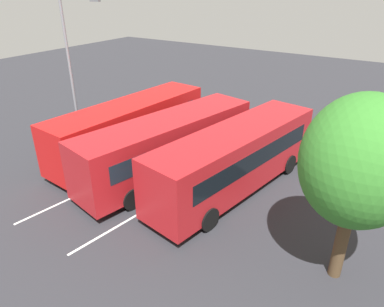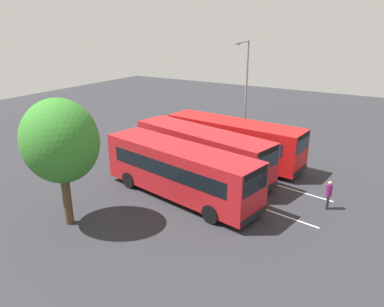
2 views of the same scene
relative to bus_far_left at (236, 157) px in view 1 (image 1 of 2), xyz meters
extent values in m
plane|color=#2B2B30|center=(0.13, 3.68, -1.78)|extent=(75.92, 75.92, 0.00)
cube|color=#AD191E|center=(-0.03, 0.01, 0.01)|extent=(10.79, 4.31, 2.84)
cube|color=black|center=(5.10, -0.90, 0.78)|extent=(0.50, 2.20, 1.19)
cube|color=black|center=(0.18, 1.21, 0.35)|extent=(8.71, 1.62, 0.91)
cube|color=black|center=(-0.24, -1.20, 0.35)|extent=(8.71, 1.62, 0.91)
cube|color=black|center=(5.12, -0.91, 1.25)|extent=(0.45, 2.00, 0.32)
cube|color=black|center=(5.13, -0.91, -1.19)|extent=(0.50, 2.30, 0.36)
cylinder|color=black|center=(3.49, 0.60, -1.25)|extent=(1.09, 0.46, 1.05)
cylinder|color=black|center=(3.07, -1.76, -1.25)|extent=(1.09, 0.46, 1.05)
cylinder|color=black|center=(-3.13, 1.77, -1.25)|extent=(1.09, 0.46, 1.05)
cylinder|color=black|center=(-3.55, -0.59, -1.25)|extent=(1.09, 0.46, 1.05)
cube|color=#AD191E|center=(-0.62, 3.62, 0.01)|extent=(10.80, 4.61, 2.84)
cube|color=#19232D|center=(4.49, 2.56, 0.78)|extent=(0.57, 2.19, 1.19)
cube|color=#19232D|center=(-0.37, 4.82, 0.35)|extent=(8.66, 1.88, 0.91)
cube|color=#19232D|center=(-0.87, 2.42, 0.35)|extent=(8.66, 1.88, 0.91)
cube|color=black|center=(4.51, 2.55, 1.25)|extent=(0.51, 1.99, 0.32)
cube|color=black|center=(4.52, 2.55, -1.19)|extent=(0.57, 2.28, 0.36)
cylinder|color=black|center=(2.92, 4.11, -1.25)|extent=(1.09, 0.49, 1.05)
cylinder|color=black|center=(2.43, 1.76, -1.25)|extent=(1.09, 0.49, 1.05)
cylinder|color=black|center=(-3.66, 5.48, -1.25)|extent=(1.09, 0.49, 1.05)
cylinder|color=black|center=(-4.15, 3.14, -1.25)|extent=(1.09, 0.49, 1.05)
cube|color=red|center=(0.18, 7.00, 0.01)|extent=(10.69, 3.42, 2.84)
cube|color=#19232D|center=(5.38, 6.55, 0.78)|extent=(0.31, 2.21, 1.19)
cube|color=#19232D|center=(0.29, 8.23, 0.35)|extent=(8.80, 0.85, 0.91)
cube|color=#19232D|center=(0.07, 5.78, 0.35)|extent=(8.80, 0.85, 0.91)
cube|color=black|center=(5.40, 6.55, 1.25)|extent=(0.27, 2.01, 0.32)
cube|color=black|center=(5.41, 6.55, -1.19)|extent=(0.30, 2.31, 0.36)
cylinder|color=black|center=(3.64, 7.90, -1.25)|extent=(1.07, 0.37, 1.05)
cylinder|color=black|center=(3.43, 5.52, -1.25)|extent=(1.07, 0.37, 1.05)
cylinder|color=black|center=(-3.07, 8.49, -1.25)|extent=(1.07, 0.37, 1.05)
cylinder|color=black|center=(-3.27, 6.10, -1.25)|extent=(1.07, 0.37, 1.05)
cylinder|color=#232833|center=(7.99, 3.02, -1.36)|extent=(0.13, 0.13, 0.83)
cylinder|color=#232833|center=(7.99, 3.18, -1.36)|extent=(0.13, 0.13, 0.83)
cylinder|color=#721966|center=(7.99, 3.10, -0.62)|extent=(0.32, 0.32, 0.66)
sphere|color=tan|center=(7.99, 3.10, -0.17)|extent=(0.23, 0.23, 0.23)
cylinder|color=gray|center=(-0.57, 10.68, 2.62)|extent=(0.16, 0.16, 8.80)
cube|color=slate|center=(-0.32, 8.23, 6.84)|extent=(0.25, 0.58, 0.14)
cylinder|color=#4C3823|center=(-3.29, -5.68, -0.25)|extent=(0.44, 0.44, 3.06)
ellipsoid|color=#337A28|center=(-3.29, -5.68, 2.80)|extent=(4.03, 3.63, 4.24)
cube|color=silver|center=(0.13, 1.93, -1.78)|extent=(16.05, 2.57, 0.01)
cube|color=silver|center=(0.13, 5.43, -1.78)|extent=(16.05, 2.57, 0.01)
camera|label=1|loc=(-14.04, -6.54, 7.71)|focal=32.98mm
camera|label=2|loc=(11.21, -16.93, 8.24)|focal=34.39mm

